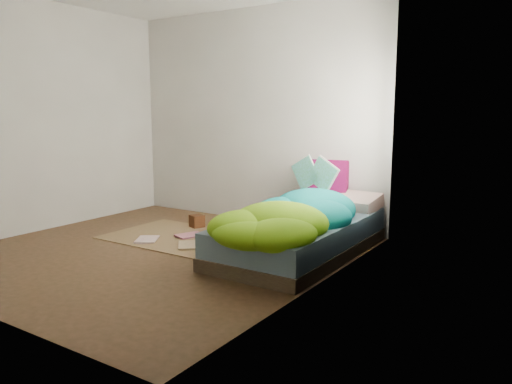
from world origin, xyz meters
TOP-DOWN VIEW (x-y plane):
  - ground at (0.00, 0.00)m, footprint 3.50×3.50m
  - room_walls at (0.01, 0.01)m, footprint 3.54×3.54m
  - bed at (1.22, 0.72)m, footprint 1.00×2.00m
  - duvet at (1.22, 0.50)m, footprint 0.96×1.84m
  - rug at (-0.15, 0.55)m, footprint 1.60×1.10m
  - pillow_floral at (1.39, 1.51)m, footprint 0.64×0.43m
  - pillow_magenta at (1.06, 1.62)m, footprint 0.50×0.25m
  - open_book at (1.10, 1.22)m, footprint 0.48×0.17m
  - wooden_box at (-0.31, 1.00)m, footprint 0.19×0.19m
  - floor_book_a at (-0.44, 0.17)m, footprint 0.34×0.36m
  - floor_book_b at (-0.17, 0.64)m, footprint 0.30×0.34m
  - floor_book_c at (0.09, 0.23)m, footprint 0.38×0.39m

SIDE VIEW (x-z plane):
  - ground at x=0.00m, z-range 0.00..0.00m
  - rug at x=-0.15m, z-range 0.00..0.01m
  - floor_book_a at x=-0.44m, z-range 0.01..0.03m
  - floor_book_c at x=0.09m, z-range 0.01..0.04m
  - floor_book_b at x=-0.17m, z-range 0.01..0.04m
  - wooden_box at x=-0.31m, z-range 0.01..0.16m
  - bed at x=1.22m, z-range 0.00..0.34m
  - pillow_floral at x=1.39m, z-range 0.34..0.48m
  - duvet at x=1.22m, z-range 0.34..0.68m
  - pillow_magenta at x=1.06m, z-range 0.34..0.82m
  - open_book at x=1.10m, z-range 0.68..0.97m
  - room_walls at x=0.01m, z-range 0.32..2.94m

